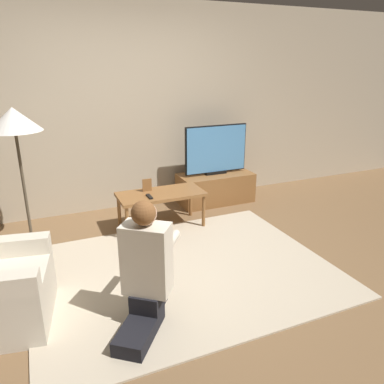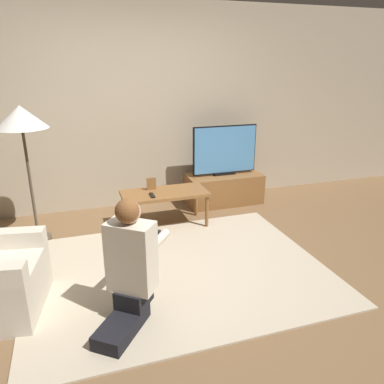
{
  "view_description": "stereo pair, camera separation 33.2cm",
  "coord_description": "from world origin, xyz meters",
  "px_view_note": "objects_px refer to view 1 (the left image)",
  "views": [
    {
      "loc": [
        -1.15,
        -2.85,
        1.87
      ],
      "look_at": [
        0.3,
        0.51,
        0.59
      ],
      "focal_mm": 35.0,
      "sensor_mm": 36.0,
      "label": 1
    },
    {
      "loc": [
        -0.84,
        -2.97,
        1.87
      ],
      "look_at": [
        0.3,
        0.51,
        0.59
      ],
      "focal_mm": 35.0,
      "sensor_mm": 36.0,
      "label": 2
    }
  ],
  "objects_px": {
    "floor_lamp": "(14,126)",
    "tv": "(216,150)",
    "person_kneeling": "(146,268)",
    "coffee_table": "(161,196)"
  },
  "relations": [
    {
      "from": "floor_lamp",
      "to": "person_kneeling",
      "type": "relative_size",
      "value": 1.51
    },
    {
      "from": "tv",
      "to": "coffee_table",
      "type": "relative_size",
      "value": 0.9
    },
    {
      "from": "floor_lamp",
      "to": "coffee_table",
      "type": "bearing_deg",
      "value": -3.44
    },
    {
      "from": "floor_lamp",
      "to": "person_kneeling",
      "type": "bearing_deg",
      "value": -65.49
    },
    {
      "from": "floor_lamp",
      "to": "tv",
      "type": "bearing_deg",
      "value": 10.31
    },
    {
      "from": "coffee_table",
      "to": "person_kneeling",
      "type": "bearing_deg",
      "value": -112.36
    },
    {
      "from": "tv",
      "to": "person_kneeling",
      "type": "relative_size",
      "value": 0.93
    },
    {
      "from": "tv",
      "to": "person_kneeling",
      "type": "distance_m",
      "value": 2.69
    },
    {
      "from": "floor_lamp",
      "to": "person_kneeling",
      "type": "distance_m",
      "value": 2.03
    },
    {
      "from": "tv",
      "to": "floor_lamp",
      "type": "xyz_separation_m",
      "value": [
        -2.4,
        -0.44,
        0.54
      ]
    }
  ]
}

